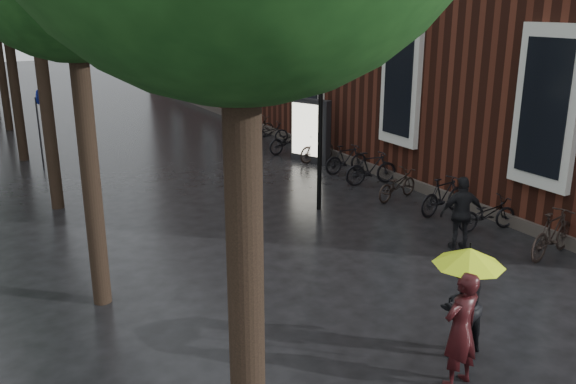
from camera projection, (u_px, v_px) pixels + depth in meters
person_burgundy at (461, 330)px, 8.43m from camera, size 0.66×0.47×1.73m
person_black at (461, 304)px, 9.22m from camera, size 0.88×0.73×1.67m
lime_umbrella at (469, 257)px, 8.51m from camera, size 1.02×1.02×1.50m
pedestrian_walking at (462, 213)px, 13.22m from camera, size 1.05×0.75×1.65m
parked_bicycles at (355, 164)px, 18.76m from camera, size 2.08×14.80×1.03m
ad_lightbox at (311, 131)px, 20.56m from camera, size 0.32×1.42×2.14m
lamp_post at (320, 115)px, 15.31m from camera, size 0.21×0.21×4.14m
cycle_sign at (39, 117)px, 19.55m from camera, size 0.14×0.47×2.57m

